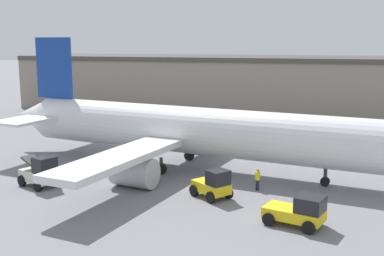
{
  "coord_description": "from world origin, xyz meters",
  "views": [
    {
      "loc": [
        11.62,
        -38.4,
        10.85
      ],
      "look_at": [
        0.0,
        0.0,
        3.59
      ],
      "focal_mm": 45.0,
      "sensor_mm": 36.0,
      "label": 1
    }
  ],
  "objects_px": {
    "airplane": "(182,130)",
    "pushback_tug": "(213,185)",
    "baggage_tug": "(299,211)",
    "ground_crew_worker": "(258,179)",
    "belt_loader_truck": "(40,172)"
  },
  "relations": [
    {
      "from": "airplane",
      "to": "baggage_tug",
      "type": "bearing_deg",
      "value": -35.77
    },
    {
      "from": "ground_crew_worker",
      "to": "baggage_tug",
      "type": "xyz_separation_m",
      "value": [
        3.49,
        -6.28,
        0.06
      ]
    },
    {
      "from": "ground_crew_worker",
      "to": "pushback_tug",
      "type": "bearing_deg",
      "value": 81.31
    },
    {
      "from": "airplane",
      "to": "pushback_tug",
      "type": "distance_m",
      "value": 8.85
    },
    {
      "from": "airplane",
      "to": "belt_loader_truck",
      "type": "bearing_deg",
      "value": -126.33
    },
    {
      "from": "pushback_tug",
      "to": "ground_crew_worker",
      "type": "bearing_deg",
      "value": 81.91
    },
    {
      "from": "baggage_tug",
      "to": "airplane",
      "type": "bearing_deg",
      "value": 150.32
    },
    {
      "from": "airplane",
      "to": "pushback_tug",
      "type": "xyz_separation_m",
      "value": [
        4.6,
        -7.2,
        -2.32
      ]
    },
    {
      "from": "airplane",
      "to": "baggage_tug",
      "type": "relative_size",
      "value": 10.17
    },
    {
      "from": "ground_crew_worker",
      "to": "baggage_tug",
      "type": "bearing_deg",
      "value": 154.58
    },
    {
      "from": "airplane",
      "to": "baggage_tug",
      "type": "height_order",
      "value": "airplane"
    },
    {
      "from": "airplane",
      "to": "pushback_tug",
      "type": "bearing_deg",
      "value": -48.25
    },
    {
      "from": "airplane",
      "to": "ground_crew_worker",
      "type": "bearing_deg",
      "value": -22.34
    },
    {
      "from": "airplane",
      "to": "pushback_tug",
      "type": "relative_size",
      "value": 11.95
    },
    {
      "from": "baggage_tug",
      "to": "pushback_tug",
      "type": "relative_size",
      "value": 1.17
    }
  ]
}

